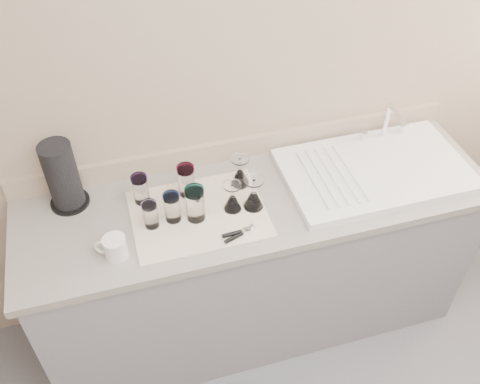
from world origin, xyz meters
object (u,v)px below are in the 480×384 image
object	(u,v)px
sink_unit	(375,169)
tumbler_lavender	(195,204)
goblet_back_right	(240,175)
goblet_front_left	(233,201)
white_mug	(114,247)
tumbler_teal	(141,189)
tumbler_blue	(172,207)
goblet_front_right	(253,197)
tumbler_magenta	(151,214)
paper_towel_roll	(62,177)
tumbler_purple	(186,180)
can_opener	(239,234)

from	to	relation	value
sink_unit	tumbler_lavender	bearing A→B (deg)	-176.21
goblet_back_right	goblet_front_left	xyz separation A→B (m)	(-0.07, -0.14, -0.00)
sink_unit	white_mug	world-z (taller)	sink_unit
sink_unit	white_mug	bearing A→B (deg)	-172.32
tumbler_teal	tumbler_blue	size ratio (longest dim) A/B	1.01
sink_unit	goblet_front_right	bearing A→B (deg)	-174.41
tumbler_magenta	paper_towel_roll	world-z (taller)	paper_towel_roll
goblet_front_right	sink_unit	bearing A→B (deg)	5.59
tumbler_blue	tumbler_teal	bearing A→B (deg)	127.19
sink_unit	paper_towel_roll	xyz separation A→B (m)	(-1.33, 0.18, 0.13)
tumbler_purple	paper_towel_roll	distance (m)	0.50
tumbler_teal	tumbler_lavender	world-z (taller)	tumbler_lavender
tumbler_lavender	goblet_front_right	distance (m)	0.25
tumbler_magenta	goblet_front_left	xyz separation A→B (m)	(0.34, 0.00, -0.02)
tumbler_magenta	tumbler_purple	bearing A→B (deg)	38.85
tumbler_teal	goblet_back_right	distance (m)	0.43
tumbler_magenta	goblet_front_left	world-z (taller)	goblet_front_left
tumbler_blue	white_mug	bearing A→B (deg)	-153.98
tumbler_teal	paper_towel_roll	distance (m)	0.32
can_opener	goblet_front_right	bearing A→B (deg)	53.24
tumbler_lavender	white_mug	size ratio (longest dim) A/B	1.17
tumbler_purple	white_mug	world-z (taller)	tumbler_purple
paper_towel_roll	tumbler_blue	bearing A→B (deg)	-28.90
goblet_front_left	tumbler_purple	bearing A→B (deg)	138.69
can_opener	paper_towel_roll	world-z (taller)	paper_towel_roll
tumbler_teal	paper_towel_roll	xyz separation A→B (m)	(-0.30, 0.08, 0.07)
sink_unit	tumbler_teal	size ratio (longest dim) A/B	6.01
goblet_front_left	can_opener	bearing A→B (deg)	-96.51
sink_unit	goblet_back_right	xyz separation A→B (m)	(-0.60, 0.09, 0.04)
tumbler_purple	goblet_back_right	distance (m)	0.24
sink_unit	white_mug	xyz separation A→B (m)	(-1.17, -0.16, 0.03)
tumbler_lavender	goblet_back_right	xyz separation A→B (m)	(0.23, 0.15, -0.03)
tumbler_lavender	can_opener	world-z (taller)	tumbler_lavender
tumbler_teal	tumbler_lavender	xyz separation A→B (m)	(0.20, -0.16, 0.01)
goblet_front_left	white_mug	bearing A→B (deg)	-167.34
goblet_back_right	goblet_front_left	world-z (taller)	goblet_back_right
tumbler_blue	goblet_front_right	world-z (taller)	goblet_front_right
tumbler_purple	goblet_front_left	world-z (taller)	tumbler_purple
tumbler_teal	goblet_front_right	distance (m)	0.47
goblet_front_left	paper_towel_roll	size ratio (longest dim) A/B	0.44
sink_unit	white_mug	distance (m)	1.18
tumbler_magenta	white_mug	bearing A→B (deg)	-144.97
tumbler_teal	paper_towel_roll	world-z (taller)	paper_towel_roll
sink_unit	paper_towel_roll	bearing A→B (deg)	172.06
goblet_back_right	paper_towel_roll	world-z (taller)	paper_towel_roll
goblet_front_left	can_opener	distance (m)	0.16
tumbler_lavender	tumbler_purple	bearing A→B (deg)	91.45
tumbler_teal	goblet_front_right	world-z (taller)	goblet_front_right
goblet_front_right	tumbler_teal	bearing A→B (deg)	159.98
can_opener	paper_towel_roll	distance (m)	0.75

